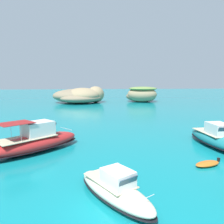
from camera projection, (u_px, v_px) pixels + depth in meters
name	position (u px, v px, depth m)	size (l,w,h in m)	color
ground_plane	(112.00, 211.00, 13.13)	(400.00, 400.00, 0.00)	#0F7F89
islet_large	(80.00, 96.00, 79.33)	(21.69, 24.78, 5.80)	#84755B
islet_small	(142.00, 95.00, 82.26)	(15.89, 16.68, 5.64)	#84755B
motorboat_red	(34.00, 142.00, 24.04)	(10.60, 9.78, 3.48)	red
motorboat_teal	(215.00, 138.00, 26.13)	(3.09, 9.75, 2.85)	#19727A
motorboat_cream	(115.00, 189.00, 14.32)	(5.46, 7.34, 2.13)	beige
dinghy_tender	(207.00, 164.00, 20.04)	(2.87, 1.81, 0.58)	orange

